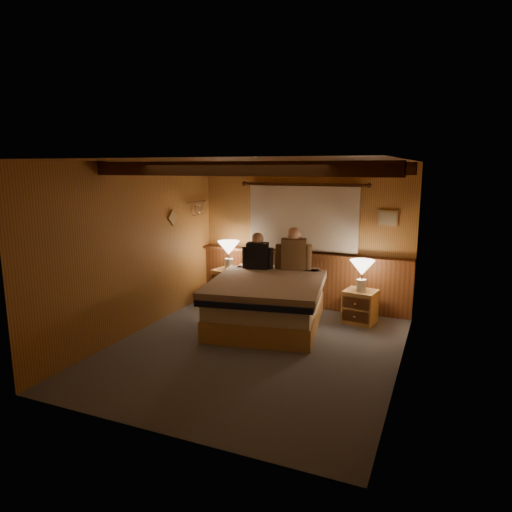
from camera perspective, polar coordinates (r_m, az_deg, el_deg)
The scene contains 19 objects.
floor at distance 6.06m, azimuth -0.21°, elevation -11.50°, with size 4.20×4.20×0.00m, color #4C4F5B.
ceiling at distance 5.60m, azimuth -0.23°, elevation 11.81°, with size 4.20×4.20×0.00m, color #B78644.
wall_back at distance 7.66m, azimuth 5.98°, elevation 2.54°, with size 3.60×3.60×0.00m, color #B88E42.
wall_left at distance 6.62m, azimuth -14.70°, elevation 0.89°, with size 4.20×4.20×0.00m, color #B88E42.
wall_right at distance 5.29m, azimuth 18.03°, elevation -1.80°, with size 4.20×4.20×0.00m, color #B88E42.
wall_front at distance 3.93m, azimuth -12.43°, elevation -5.88°, with size 3.60×3.60×0.00m, color #B88E42.
wainscot at distance 7.74m, azimuth 5.73°, elevation -2.77°, with size 3.60×0.23×0.94m.
curtain_window at distance 7.55m, azimuth 5.87°, elevation 4.88°, with size 2.18×0.09×1.11m.
ceiling_beams at distance 5.74m, azimuth 0.37°, elevation 10.89°, with size 3.60×1.65×0.16m.
coat_rail at distance 7.81m, azimuth -7.33°, elevation 6.13°, with size 0.05×0.55×0.24m.
framed_print at distance 7.32m, azimuth 16.17°, elevation 4.53°, with size 0.30×0.04×0.25m.
bed at distance 6.85m, azimuth 1.51°, elevation -5.60°, with size 1.88×2.28×0.70m.
nightstand_left at distance 7.93m, azimuth -3.08°, elevation -3.78°, with size 0.63×0.59×0.60m.
nightstand_right at distance 7.12m, azimuth 12.87°, elevation -6.18°, with size 0.51×0.47×0.50m.
lamp_left at distance 7.80m, azimuth -3.44°, elevation 0.80°, with size 0.37×0.37×0.49m.
lamp_right at distance 6.94m, azimuth 13.11°, elevation -1.66°, with size 0.36×0.36×0.47m.
person_left at distance 7.40m, azimuth 0.20°, elevation 0.26°, with size 0.50×0.28×0.62m.
person_right at distance 7.37m, azimuth 4.72°, elevation 0.51°, with size 0.57×0.33×0.71m.
duffel_bag at distance 7.66m, azimuth -2.38°, elevation -5.41°, with size 0.55×0.40×0.36m.
Camera 1 is at (2.20, -5.15, 2.33)m, focal length 32.00 mm.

